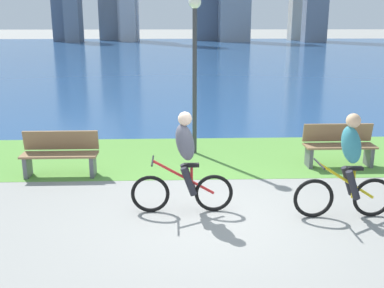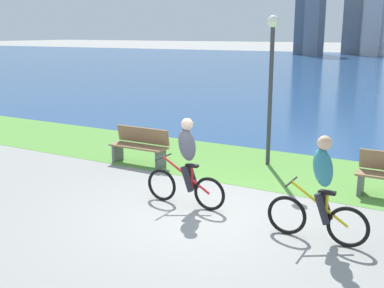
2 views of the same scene
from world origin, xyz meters
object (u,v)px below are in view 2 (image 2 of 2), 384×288
(cyclist_lead, at_px, (186,163))
(bench_near_path, at_px, (140,146))
(cyclist_trailing, at_px, (321,190))
(lamppost_tall, at_px, (271,68))

(cyclist_lead, relative_size, bench_near_path, 1.11)
(cyclist_lead, xyz_separation_m, cyclist_trailing, (2.54, -0.30, 0.00))
(cyclist_lead, xyz_separation_m, lamppost_tall, (0.31, 3.43, 1.53))
(bench_near_path, bearing_deg, cyclist_trailing, -23.92)
(bench_near_path, relative_size, lamppost_tall, 0.42)
(cyclist_lead, bearing_deg, cyclist_trailing, -6.76)
(bench_near_path, bearing_deg, lamppost_tall, 28.78)
(cyclist_lead, height_order, lamppost_tall, lamppost_tall)
(lamppost_tall, bearing_deg, cyclist_lead, -95.21)
(cyclist_lead, bearing_deg, bench_near_path, 142.01)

